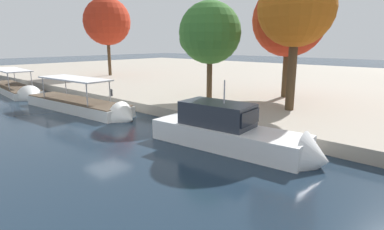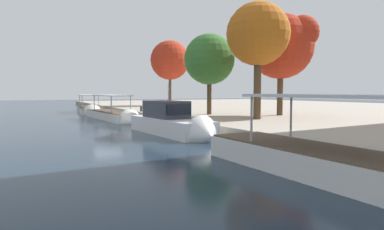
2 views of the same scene
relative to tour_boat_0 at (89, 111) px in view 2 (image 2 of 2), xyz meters
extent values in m
plane|color=#192838|center=(21.94, -2.19, -0.32)|extent=(220.00, 220.00, 0.00)
cube|color=#A39989|center=(21.94, 30.73, 0.08)|extent=(120.00, 55.00, 0.80)
cube|color=silver|center=(-1.17, 0.12, -0.15)|extent=(13.48, 4.17, 1.11)
cone|color=silver|center=(5.93, -0.58, -0.15)|extent=(1.65, 2.72, 2.60)
cube|color=brown|center=(-1.17, 0.12, 0.45)|extent=(13.20, 4.00, 0.08)
cylinder|color=#B2B2B7|center=(2.57, 0.91, 1.39)|extent=(0.10, 0.10, 1.80)
cylinder|color=#B2B2B7|center=(2.35, -1.39, 1.39)|extent=(0.10, 0.10, 1.80)
cylinder|color=#B2B2B7|center=(-4.69, 1.62, 1.39)|extent=(0.10, 0.10, 1.80)
cylinder|color=#B2B2B7|center=(-4.91, -0.68, 1.39)|extent=(0.10, 0.10, 1.80)
cube|color=silver|center=(-1.17, 0.12, 2.34)|extent=(8.44, 3.45, 0.12)
cube|color=silver|center=(13.89, 0.11, -0.12)|extent=(12.22, 3.66, 1.32)
cone|color=silver|center=(20.39, 0.61, -0.12)|extent=(1.59, 2.57, 2.47)
cube|color=brown|center=(13.89, 0.11, 0.58)|extent=(11.97, 3.51, 0.08)
cylinder|color=#B2B2B7|center=(17.11, 1.46, 1.50)|extent=(0.10, 0.10, 1.77)
cylinder|color=#B2B2B7|center=(17.28, -0.73, 1.50)|extent=(0.10, 0.10, 1.77)
cylinder|color=#B2B2B7|center=(10.50, 0.95, 1.50)|extent=(0.10, 0.10, 1.77)
cylinder|color=#B2B2B7|center=(10.67, -1.24, 1.50)|extent=(0.10, 0.10, 1.77)
cube|color=silver|center=(13.89, 0.11, 2.45)|extent=(7.64, 3.09, 0.12)
cube|color=white|center=(29.53, 0.81, 0.09)|extent=(9.23, 3.43, 1.58)
cone|color=white|center=(34.43, 1.22, 0.09)|extent=(1.41, 2.64, 2.55)
cube|color=#2D333D|center=(28.85, 0.75, 1.53)|extent=(4.23, 2.48, 1.31)
cube|color=black|center=(30.43, 0.88, 1.60)|extent=(1.25, 2.09, 0.78)
cylinder|color=silver|center=(29.30, 0.79, 2.84)|extent=(0.08, 0.08, 1.30)
cube|color=silver|center=(44.50, 0.95, -0.08)|extent=(12.47, 3.39, 1.48)
cube|color=brown|center=(44.50, 0.95, 0.70)|extent=(12.22, 3.23, 0.08)
cylinder|color=#B2B2B7|center=(41.05, 1.99, 1.70)|extent=(0.10, 0.10, 1.92)
cylinder|color=#B2B2B7|center=(41.14, -0.35, 1.70)|extent=(0.10, 0.10, 1.92)
cube|color=silver|center=(44.50, 0.95, 2.72)|extent=(7.77, 2.98, 0.12)
cylinder|color=#2D2D33|center=(13.87, 3.72, 0.71)|extent=(0.27, 0.27, 0.47)
sphere|color=#2D2D33|center=(13.87, 3.72, 1.02)|extent=(0.30, 0.30, 0.30)
cylinder|color=#4C3823|center=(21.97, 8.58, 2.39)|extent=(0.49, 0.49, 3.82)
sphere|color=#38702D|center=(21.97, 8.58, 6.30)|extent=(5.35, 5.35, 5.35)
sphere|color=#38702D|center=(20.87, 7.74, 5.77)|extent=(2.53, 2.53, 2.53)
sphere|color=#38702D|center=(21.91, 8.56, 6.91)|extent=(2.70, 2.70, 2.70)
cylinder|color=#4C3823|center=(26.38, 14.37, 2.74)|extent=(0.60, 0.60, 4.52)
sphere|color=#B22D19|center=(26.38, 14.37, 7.46)|extent=(6.55, 6.55, 6.55)
sphere|color=#B22D19|center=(27.92, 15.68, 8.76)|extent=(3.31, 3.31, 3.31)
sphere|color=#B22D19|center=(25.98, 15.25, 8.28)|extent=(3.47, 3.47, 3.47)
cylinder|color=#4C3823|center=(29.31, 9.19, 3.15)|extent=(0.65, 0.65, 5.34)
sphere|color=#BC6019|center=(29.31, 9.19, 7.87)|extent=(5.47, 5.47, 5.47)
sphere|color=#BC6019|center=(29.76, 8.81, 8.32)|extent=(2.84, 2.84, 2.84)
sphere|color=#BC6019|center=(29.57, 9.61, 8.84)|extent=(2.58, 2.58, 2.58)
cylinder|color=#4C3823|center=(-2.62, 14.62, 3.19)|extent=(0.48, 0.48, 5.41)
sphere|color=#B22D19|center=(-2.62, 14.62, 8.51)|extent=(6.98, 6.98, 6.98)
sphere|color=#B22D19|center=(-2.34, 15.25, 8.46)|extent=(3.53, 3.53, 3.53)
sphere|color=#B22D19|center=(-4.12, 15.18, 9.53)|extent=(3.82, 3.82, 3.82)
camera|label=1|loc=(39.42, -13.15, 5.52)|focal=29.32mm
camera|label=2|loc=(52.79, -9.16, 2.88)|focal=31.29mm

